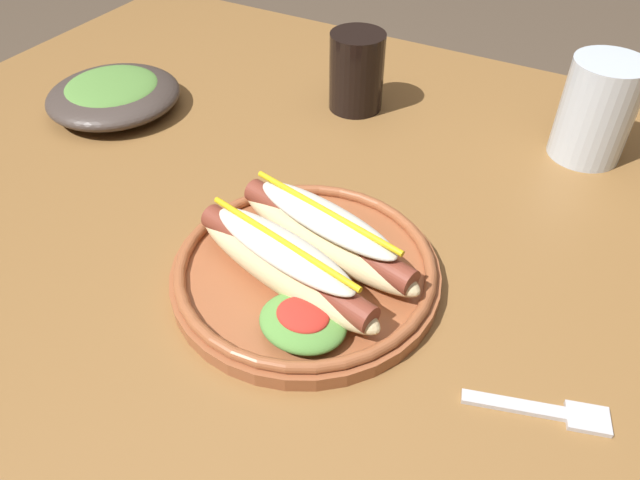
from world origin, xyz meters
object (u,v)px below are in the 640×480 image
object	(u,v)px
hot_dog_plate	(305,263)
fork	(548,411)
soda_cup	(357,72)
water_cup	(597,110)
side_bowl	(113,94)

from	to	relation	value
hot_dog_plate	fork	xyz separation A→B (m)	(0.25, -0.04, -0.02)
soda_cup	water_cup	distance (m)	0.32
fork	soda_cup	xyz separation A→B (m)	(-0.37, 0.38, 0.05)
fork	side_bowl	size ratio (longest dim) A/B	0.64
hot_dog_plate	soda_cup	bearing A→B (deg)	108.50
hot_dog_plate	side_bowl	world-z (taller)	hot_dog_plate
hot_dog_plate	side_bowl	xyz separation A→B (m)	(-0.42, 0.17, -0.00)
fork	side_bowl	bearing A→B (deg)	146.13
water_cup	side_bowl	world-z (taller)	water_cup
water_cup	side_bowl	distance (m)	0.65
fork	water_cup	distance (m)	0.42
fork	side_bowl	world-z (taller)	side_bowl
water_cup	side_bowl	size ratio (longest dim) A/B	0.68
hot_dog_plate	side_bowl	bearing A→B (deg)	157.72
hot_dog_plate	fork	world-z (taller)	hot_dog_plate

